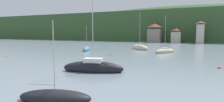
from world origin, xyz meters
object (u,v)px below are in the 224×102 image
sailboat_far_1 (165,51)px  mooring_buoy_near (7,57)px  sailboat_mid_0 (93,68)px  sailboat_far_7 (140,48)px  sailboat_near_3 (55,97)px  sailboat_far_6 (87,49)px  mooring_buoy_mid (219,68)px  shore_building_westcentral (176,36)px  shore_building_central (200,33)px  shore_building_west (154,33)px

sailboat_far_1 → mooring_buoy_near: (-29.16, -21.58, -0.39)m
sailboat_mid_0 → mooring_buoy_near: sailboat_mid_0 is taller
sailboat_far_7 → mooring_buoy_near: size_ratio=25.86×
sailboat_far_1 → sailboat_near_3: sailboat_far_1 is taller
sailboat_mid_0 → sailboat_far_7: (-3.71, 33.43, -0.03)m
mooring_buoy_near → sailboat_far_6: bearing=64.8°
sailboat_mid_0 → sailboat_far_6: size_ratio=1.68×
sailboat_far_6 → mooring_buoy_mid: bearing=-136.9°
shore_building_westcentral → sailboat_near_3: size_ratio=1.12×
shore_building_central → sailboat_mid_0: bearing=-99.3°
shore_building_west → shore_building_westcentral: size_ratio=1.33×
shore_building_central → sailboat_far_7: sailboat_far_7 is taller
sailboat_near_3 → mooring_buoy_mid: 23.49m
sailboat_far_6 → mooring_buoy_near: (-8.50, -18.08, -0.38)m
shore_building_westcentral → sailboat_far_7: 41.60m
mooring_buoy_near → sailboat_near_3: bearing=-30.8°
sailboat_near_3 → mooring_buoy_mid: size_ratio=12.04×
sailboat_near_3 → sailboat_far_7: sailboat_far_7 is taller
mooring_buoy_near → mooring_buoy_mid: bearing=5.2°
shore_building_west → shore_building_central: (20.87, 0.05, 0.39)m
sailboat_mid_0 → mooring_buoy_mid: (15.23, 9.40, -0.51)m
shore_building_westcentral → sailboat_near_3: bearing=-89.3°
sailboat_near_3 → sailboat_far_7: 44.51m
mooring_buoy_near → shore_building_central: bearing=62.1°
shore_building_west → shore_building_westcentral: 10.53m
shore_building_westcentral → sailboat_far_7: sailboat_far_7 is taller
shore_building_westcentral → sailboat_far_1: 47.40m
sailboat_far_6 → sailboat_far_7: bearing=-74.2°
sailboat_far_1 → sailboat_far_6: sailboat_far_1 is taller
sailboat_mid_0 → sailboat_near_3: (2.90, -10.59, -0.24)m
sailboat_far_1 → sailboat_far_6: (-20.66, -3.49, -0.02)m
sailboat_near_3 → mooring_buoy_near: size_ratio=14.21×
shore_building_westcentral → shore_building_west: bearing=175.5°
sailboat_mid_0 → shore_building_central: bearing=-114.0°
sailboat_far_6 → sailboat_far_7: (12.32, 9.60, 0.10)m
shore_building_central → sailboat_mid_0: 76.54m
sailboat_far_1 → mooring_buoy_mid: bearing=-118.1°
sailboat_near_3 → shore_building_west: bearing=80.1°
shore_building_central → sailboat_near_3: 86.64m
shore_building_westcentral → mooring_buoy_mid: (13.37, -65.15, -3.43)m
sailboat_far_1 → sailboat_near_3: (-1.74, -37.91, -0.13)m
shore_building_westcentral → sailboat_far_1: sailboat_far_1 is taller
sailboat_mid_0 → mooring_buoy_near: (-24.52, 5.75, -0.51)m
shore_building_westcentral → sailboat_far_6: size_ratio=0.98×
sailboat_mid_0 → mooring_buoy_mid: 17.91m
sailboat_near_3 → sailboat_far_7: (-6.60, 44.02, 0.21)m
shore_building_westcentral → mooring_buoy_near: (-26.39, -68.80, -3.43)m
shore_building_central → sailboat_far_7: bearing=-110.9°
sailboat_mid_0 → sailboat_near_3: 10.98m
sailboat_far_1 → sailboat_mid_0: bearing=-158.4°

